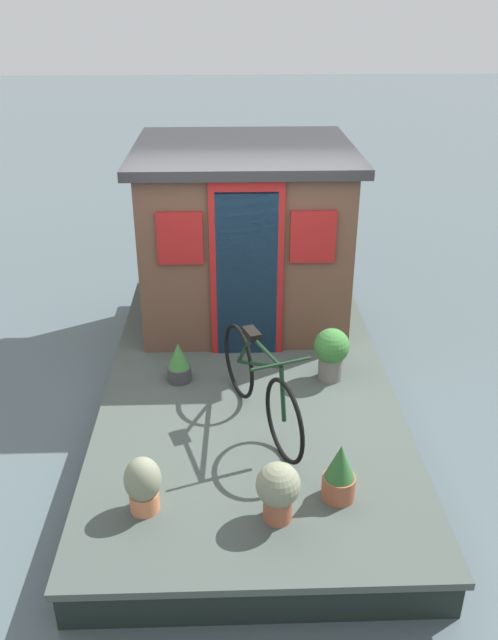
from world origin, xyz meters
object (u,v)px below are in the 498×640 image
houseboat_cabin (244,232)px  potted_plant_basil (339,473)px  potted_plant_lavender (179,363)px  potted_plant_ivy (331,351)px  potted_plant_thyme (278,489)px  bicycle (260,385)px  potted_plant_rosemary (143,484)px

houseboat_cabin → potted_plant_basil: (-3.22, -0.61, -0.74)m
potted_plant_basil → potted_plant_lavender: size_ratio=1.17×
potted_plant_ivy → potted_plant_thyme: bearing=161.0°
potted_plant_lavender → bicycle: bearing=-134.5°
bicycle → potted_plant_thyme: size_ratio=3.49×
potted_plant_basil → potted_plant_lavender: (1.68, 1.27, -0.03)m
potted_plant_rosemary → potted_plant_lavender: 1.76m
bicycle → potted_plant_ivy: size_ratio=3.07×
bicycle → potted_plant_basil: size_ratio=3.45×
houseboat_cabin → potted_plant_basil: houseboat_cabin is taller
potted_plant_basil → potted_plant_thyme: potted_plant_basil is taller
potted_plant_ivy → potted_plant_basil: bearing=173.8°
houseboat_cabin → potted_plant_thyme: (-3.42, -0.14, -0.70)m
houseboat_cabin → potted_plant_basil: size_ratio=5.00×
potted_plant_lavender → potted_plant_ivy: bearing=-90.4°
bicycle → potted_plant_basil: (-0.96, -0.54, -0.16)m
houseboat_cabin → bicycle: houseboat_cabin is taller
potted_plant_ivy → potted_plant_lavender: potted_plant_ivy is taller
potted_plant_thyme → potted_plant_lavender: size_ratio=1.15×
potted_plant_rosemary → potted_plant_lavender: (1.76, -0.14, -0.04)m
potted_plant_basil → potted_plant_ivy: (1.67, -0.18, 0.07)m
potted_plant_ivy → potted_plant_rosemary: bearing=137.6°
bicycle → potted_plant_thyme: bicycle is taller
potted_plant_basil → houseboat_cabin: bearing=10.7°
potted_plant_basil → potted_plant_thyme: bearing=113.6°
houseboat_cabin → potted_plant_rosemary: (-3.29, 0.81, -0.74)m
houseboat_cabin → potted_plant_thyme: bearing=-177.6°
bicycle → potted_plant_rosemary: bicycle is taller
bicycle → potted_plant_thyme: 1.17m
potted_plant_thyme → potted_plant_lavender: (1.88, 0.81, -0.07)m
bicycle → potted_plant_lavender: bearing=45.5°
potted_plant_thyme → potted_plant_lavender: 2.05m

